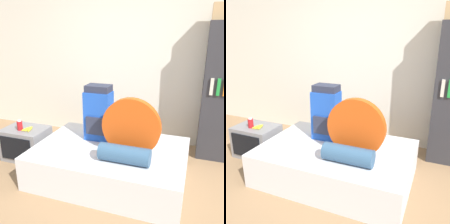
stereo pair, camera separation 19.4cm
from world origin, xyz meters
The scene contains 9 objects.
ground_plane centered at (0.00, 0.00, 0.00)m, with size 16.00×16.00×0.00m, color #997551.
wall_back centered at (0.00, 1.96, 1.30)m, with size 8.00×0.05×2.60m.
bed centered at (-0.05, 0.66, 0.20)m, with size 1.78×1.23×0.41m.
backpack centered at (-0.28, 0.86, 0.75)m, with size 0.33×0.25×0.70m.
tent_bag centered at (0.22, 0.58, 0.73)m, with size 0.66×0.09×0.66m.
sleeping_roll centered at (0.21, 0.37, 0.50)m, with size 0.55×0.19×0.19m.
television centered at (-1.35, 0.74, 0.22)m, with size 0.59×0.46×0.45m.
canister centered at (-1.37, 0.68, 0.51)m, with size 0.07×0.07×0.14m.
banana_bunch centered at (-1.26, 0.72, 0.46)m, with size 0.13×0.18×0.03m.
Camera 1 is at (0.87, -1.89, 1.74)m, focal length 40.00 mm.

